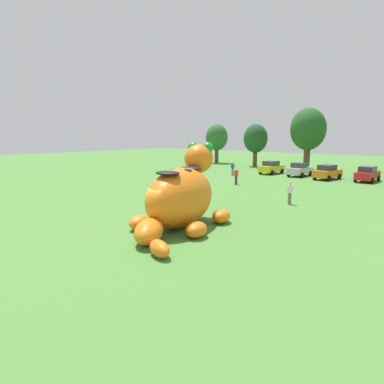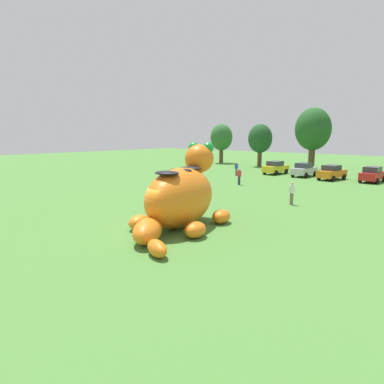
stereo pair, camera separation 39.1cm
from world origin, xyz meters
name	(u,v)px [view 1 (the left image)]	position (x,y,z in m)	size (l,w,h in m)	color
ground_plane	(157,231)	(0.00, 0.00, 0.00)	(160.00, 160.00, 0.00)	#4C8438
giant_inflatable_creature	(181,197)	(0.31, 1.59, 1.74)	(6.49, 8.59, 4.75)	orange
car_yellow	(271,167)	(-8.48, 29.12, 0.86)	(2.11, 4.18, 1.72)	yellow
car_silver	(300,169)	(-4.48, 28.99, 0.86)	(1.99, 4.13, 1.72)	#B7BABF
car_orange	(327,172)	(-0.75, 28.13, 0.86)	(2.34, 4.29, 1.72)	orange
car_red	(367,174)	(3.33, 29.07, 0.86)	(1.99, 4.13, 1.72)	red
tree_far_left	(217,138)	(-24.58, 38.64, 4.61)	(3.97, 3.97, 7.05)	brown
tree_left	(256,139)	(-15.73, 37.23, 4.48)	(3.86, 3.86, 6.85)	brown
tree_mid_left	(308,130)	(-6.95, 36.98, 5.87)	(5.06, 5.06, 8.98)	brown
spectator_near_inflatable	(236,177)	(-6.52, 17.69, 0.85)	(0.38, 0.26, 1.71)	#2D334C
spectator_mid_field	(290,193)	(2.29, 11.61, 0.85)	(0.38, 0.26, 1.71)	#726656
spectator_by_cars	(233,169)	(-11.42, 24.32, 0.85)	(0.38, 0.26, 1.71)	#726656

